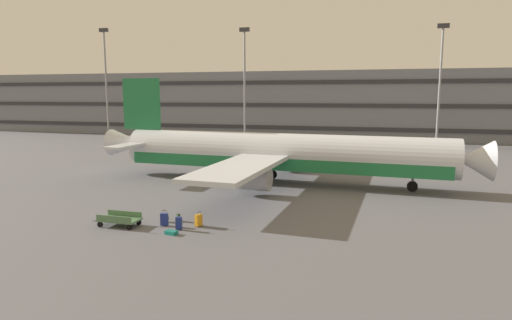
# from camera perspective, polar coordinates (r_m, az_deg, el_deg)

# --- Properties ---
(ground_plane) EXTENTS (600.00, 600.00, 0.00)m
(ground_plane) POSITION_cam_1_polar(r_m,az_deg,el_deg) (41.62, 5.66, -2.99)
(ground_plane) COLOR #5B5B60
(terminal_structure) EXTENTS (170.55, 19.42, 12.74)m
(terminal_structure) POSITION_cam_1_polar(r_m,az_deg,el_deg) (91.20, 11.21, 7.17)
(terminal_structure) COLOR slate
(terminal_structure) RESTS_ON ground_plane
(airliner) EXTENTS (36.90, 29.83, 9.95)m
(airliner) POSITION_cam_1_polar(r_m,az_deg,el_deg) (41.14, 2.68, 0.87)
(airliner) COLOR silver
(airliner) RESTS_ON ground_plane
(light_mast_far_left) EXTENTS (1.80, 0.50, 21.13)m
(light_mast_far_left) POSITION_cam_1_polar(r_m,az_deg,el_deg) (92.51, -19.07, 10.53)
(light_mast_far_left) COLOR gray
(light_mast_far_left) RESTS_ON ground_plane
(light_mast_left) EXTENTS (1.80, 0.50, 20.12)m
(light_mast_left) POSITION_cam_1_polar(r_m,az_deg,el_deg) (79.99, -1.50, 11.00)
(light_mast_left) COLOR gray
(light_mast_left) RESTS_ON ground_plane
(light_mast_center_left) EXTENTS (1.80, 0.50, 19.45)m
(light_mast_center_left) POSITION_cam_1_polar(r_m,az_deg,el_deg) (77.14, 23.00, 10.17)
(light_mast_center_left) COLOR gray
(light_mast_center_left) RESTS_ON ground_plane
(suitcase_upright) EXTENTS (0.38, 0.27, 1.02)m
(suitcase_upright) POSITION_cam_1_polar(r_m,az_deg,el_deg) (27.60, -10.07, -8.13)
(suitcase_upright) COLOR navy
(suitcase_upright) RESTS_ON ground_plane
(suitcase_large) EXTENTS (0.50, 0.30, 0.99)m
(suitcase_large) POSITION_cam_1_polar(r_m,az_deg,el_deg) (28.57, -11.92, -7.60)
(suitcase_large) COLOR navy
(suitcase_large) RESTS_ON ground_plane
(suitcase_navy) EXTENTS (0.42, 0.53, 0.98)m
(suitcase_navy) POSITION_cam_1_polar(r_m,az_deg,el_deg) (28.09, -7.54, -7.80)
(suitcase_navy) COLOR orange
(suitcase_navy) RESTS_ON ground_plane
(suitcase_teal) EXTENTS (0.81, 0.58, 0.22)m
(suitcase_teal) POSITION_cam_1_polar(r_m,az_deg,el_deg) (26.90, -11.03, -9.31)
(suitcase_teal) COLOR #147266
(suitcase_teal) RESTS_ON ground_plane
(backpack_black) EXTENTS (0.37, 0.40, 0.56)m
(backpack_black) POSITION_cam_1_polar(r_m,az_deg,el_deg) (29.44, -10.14, -7.45)
(backpack_black) COLOR #264C26
(backpack_black) RESTS_ON ground_plane
(backpack_red) EXTENTS (0.38, 0.38, 0.55)m
(backpack_red) POSITION_cam_1_polar(r_m,az_deg,el_deg) (29.44, -11.69, -7.49)
(backpack_red) COLOR black
(backpack_red) RESTS_ON ground_plane
(baggage_cart) EXTENTS (3.30, 1.30, 0.82)m
(baggage_cart) POSITION_cam_1_polar(r_m,az_deg,el_deg) (29.26, -17.47, -7.44)
(baggage_cart) COLOR #4C724C
(baggage_cart) RESTS_ON ground_plane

